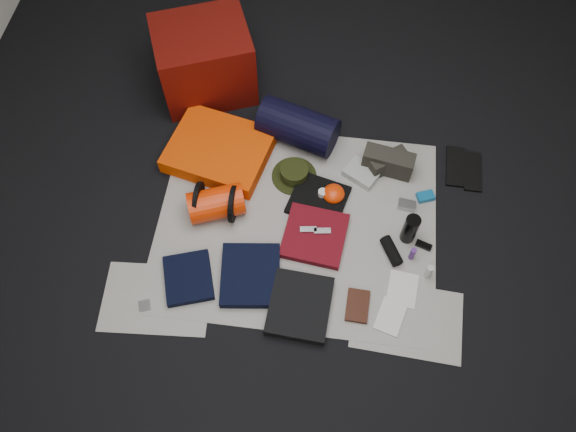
# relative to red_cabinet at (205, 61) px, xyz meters

# --- Properties ---
(floor) EXTENTS (4.50, 4.50, 0.02)m
(floor) POSITION_rel_red_cabinet_xyz_m (0.70, -0.96, -0.25)
(floor) COLOR black
(floor) RESTS_ON ground
(newspaper_mat) EXTENTS (1.60, 1.30, 0.01)m
(newspaper_mat) POSITION_rel_red_cabinet_xyz_m (0.70, -0.96, -0.24)
(newspaper_mat) COLOR #B0ACA2
(newspaper_mat) RESTS_ON floor
(newspaper_sheet_front_left) EXTENTS (0.61, 0.44, 0.00)m
(newspaper_sheet_front_left) POSITION_rel_red_cabinet_xyz_m (0.00, -1.51, -0.24)
(newspaper_sheet_front_left) COLOR #B0ACA2
(newspaper_sheet_front_left) RESTS_ON floor
(newspaper_sheet_front_right) EXTENTS (0.60, 0.43, 0.00)m
(newspaper_sheet_front_right) POSITION_rel_red_cabinet_xyz_m (1.35, -1.46, -0.24)
(newspaper_sheet_front_right) COLOR #B0ACA2
(newspaper_sheet_front_right) RESTS_ON floor
(red_cabinet) EXTENTS (0.71, 0.66, 0.48)m
(red_cabinet) POSITION_rel_red_cabinet_xyz_m (0.00, 0.00, 0.00)
(red_cabinet) COLOR #550A06
(red_cabinet) RESTS_ON floor
(sleeping_pad) EXTENTS (0.68, 0.60, 0.11)m
(sleeping_pad) POSITION_rel_red_cabinet_xyz_m (0.18, -0.54, -0.18)
(sleeping_pad) COLOR #E64002
(sleeping_pad) RESTS_ON newspaper_mat
(stuff_sack) EXTENTS (0.36, 0.28, 0.18)m
(stuff_sack) POSITION_rel_red_cabinet_xyz_m (0.23, -0.94, -0.14)
(stuff_sack) COLOR red
(stuff_sack) RESTS_ON newspaper_mat
(sack_strap_left) EXTENTS (0.02, 0.22, 0.22)m
(sack_strap_left) POSITION_rel_red_cabinet_xyz_m (0.13, -0.94, -0.12)
(sack_strap_left) COLOR black
(sack_strap_left) RESTS_ON newspaper_mat
(sack_strap_right) EXTENTS (0.03, 0.22, 0.22)m
(sack_strap_right) POSITION_rel_red_cabinet_xyz_m (0.33, -0.94, -0.12)
(sack_strap_right) COLOR black
(sack_strap_right) RESTS_ON newspaper_mat
(navy_duffel) EXTENTS (0.53, 0.38, 0.25)m
(navy_duffel) POSITION_rel_red_cabinet_xyz_m (0.64, -0.36, -0.11)
(navy_duffel) COLOR black
(navy_duffel) RESTS_ON newspaper_mat
(boonie_brim) EXTENTS (0.34, 0.34, 0.01)m
(boonie_brim) POSITION_rel_red_cabinet_xyz_m (0.65, -0.64, -0.23)
(boonie_brim) COLOR black
(boonie_brim) RESTS_ON newspaper_mat
(boonie_crown) EXTENTS (0.17, 0.17, 0.08)m
(boonie_crown) POSITION_rel_red_cabinet_xyz_m (0.65, -0.64, -0.19)
(boonie_crown) COLOR black
(boonie_crown) RESTS_ON boonie_brim
(hiking_boot_left) EXTENTS (0.25, 0.21, 0.12)m
(hiking_boot_left) POSITION_rel_red_cabinet_xyz_m (1.20, -0.51, -0.17)
(hiking_boot_left) COLOR #292720
(hiking_boot_left) RESTS_ON newspaper_mat
(hiking_boot_right) EXTENTS (0.32, 0.17, 0.15)m
(hiking_boot_right) POSITION_rel_red_cabinet_xyz_m (1.20, -0.52, -0.16)
(hiking_boot_right) COLOR #292720
(hiking_boot_right) RESTS_ON newspaper_mat
(flip_flop_left) EXTENTS (0.11, 0.29, 0.02)m
(flip_flop_left) POSITION_rel_red_cabinet_xyz_m (1.62, -0.45, -0.23)
(flip_flop_left) COLOR black
(flip_flop_left) RESTS_ON floor
(flip_flop_right) EXTENTS (0.11, 0.28, 0.02)m
(flip_flop_right) POSITION_rel_red_cabinet_xyz_m (1.72, -0.47, -0.23)
(flip_flop_right) COLOR black
(flip_flop_right) RESTS_ON floor
(trousers_navy_a) EXTENTS (0.33, 0.35, 0.05)m
(trousers_navy_a) POSITION_rel_red_cabinet_xyz_m (0.16, -1.38, -0.21)
(trousers_navy_a) COLOR black
(trousers_navy_a) RESTS_ON newspaper_mat
(trousers_navy_b) EXTENTS (0.36, 0.40, 0.06)m
(trousers_navy_b) POSITION_rel_red_cabinet_xyz_m (0.49, -1.32, -0.20)
(trousers_navy_b) COLOR black
(trousers_navy_b) RESTS_ON newspaper_mat
(trousers_charcoal) EXTENTS (0.34, 0.38, 0.06)m
(trousers_charcoal) POSITION_rel_red_cabinet_xyz_m (0.78, -1.46, -0.20)
(trousers_charcoal) COLOR black
(trousers_charcoal) RESTS_ON newspaper_mat
(black_tshirt) EXTENTS (0.38, 0.37, 0.03)m
(black_tshirt) POSITION_rel_red_cabinet_xyz_m (0.81, -0.79, -0.22)
(black_tshirt) COLOR black
(black_tshirt) RESTS_ON newspaper_mat
(red_shirt) EXTENTS (0.38, 0.38, 0.05)m
(red_shirt) POSITION_rel_red_cabinet_xyz_m (0.81, -1.04, -0.21)
(red_shirt) COLOR #5B0912
(red_shirt) RESTS_ON newspaper_mat
(orange_stuff_sack) EXTENTS (0.14, 0.14, 0.09)m
(orange_stuff_sack) POSITION_rel_red_cabinet_xyz_m (0.90, -0.76, -0.19)
(orange_stuff_sack) COLOR red
(orange_stuff_sack) RESTS_ON newspaper_mat
(first_aid_pouch) EXTENTS (0.24, 0.23, 0.05)m
(first_aid_pouch) POSITION_rel_red_cabinet_xyz_m (1.05, -0.58, -0.21)
(first_aid_pouch) COLOR gray
(first_aid_pouch) RESTS_ON newspaper_mat
(water_bottle) EXTENTS (0.11, 0.11, 0.21)m
(water_bottle) POSITION_rel_red_cabinet_xyz_m (1.34, -0.97, -0.13)
(water_bottle) COLOR black
(water_bottle) RESTS_ON newspaper_mat
(speaker) EXTENTS (0.14, 0.18, 0.07)m
(speaker) POSITION_rel_red_cabinet_xyz_m (1.25, -1.08, -0.20)
(speaker) COLOR black
(speaker) RESTS_ON newspaper_mat
(compact_camera) EXTENTS (0.11, 0.07, 0.04)m
(compact_camera) POSITION_rel_red_cabinet_xyz_m (1.33, -0.77, -0.21)
(compact_camera) COLOR #A4A4A9
(compact_camera) RESTS_ON newspaper_mat
(cyan_case) EXTENTS (0.11, 0.09, 0.03)m
(cyan_case) POSITION_rel_red_cabinet_xyz_m (1.44, -0.69, -0.22)
(cyan_case) COLOR #0D5482
(cyan_case) RESTS_ON newspaper_mat
(toiletry_purple) EXTENTS (0.04, 0.04, 0.10)m
(toiletry_purple) POSITION_rel_red_cabinet_xyz_m (1.36, -1.09, -0.18)
(toiletry_purple) COLOR #4B226F
(toiletry_purple) RESTS_ON newspaper_mat
(toiletry_clear) EXTENTS (0.04, 0.04, 0.11)m
(toiletry_clear) POSITION_rel_red_cabinet_xyz_m (1.45, -1.19, -0.18)
(toiletry_clear) COLOR #A4A8A4
(toiletry_clear) RESTS_ON newspaper_mat
(paperback_book) EXTENTS (0.13, 0.19, 0.03)m
(paperback_book) POSITION_rel_red_cabinet_xyz_m (1.08, -1.42, -0.22)
(paperback_book) COLOR black
(paperback_book) RESTS_ON newspaper_mat
(map_booklet) EXTENTS (0.18, 0.22, 0.01)m
(map_booklet) POSITION_rel_red_cabinet_xyz_m (1.26, -1.45, -0.23)
(map_booklet) COLOR beige
(map_booklet) RESTS_ON newspaper_mat
(map_printout) EXTENTS (0.18, 0.22, 0.01)m
(map_printout) POSITION_rel_red_cabinet_xyz_m (1.32, -1.29, -0.23)
(map_printout) COLOR beige
(map_printout) RESTS_ON newspaper_mat
(sunglasses) EXTENTS (0.10, 0.06, 0.02)m
(sunglasses) POSITION_rel_red_cabinet_xyz_m (1.43, -1.01, -0.22)
(sunglasses) COLOR black
(sunglasses) RESTS_ON newspaper_mat
(key_cluster) EXTENTS (0.08, 0.08, 0.01)m
(key_cluster) POSITION_rel_red_cabinet_xyz_m (-0.05, -1.56, -0.23)
(key_cluster) COLOR #A4A4A9
(key_cluster) RESTS_ON newspaper_mat
(tape_roll) EXTENTS (0.05, 0.05, 0.04)m
(tape_roll) POSITION_rel_red_cabinet_xyz_m (0.83, -0.76, -0.18)
(tape_roll) COLOR beige
(tape_roll) RESTS_ON black_tshirt
(energy_bar_a) EXTENTS (0.10, 0.05, 0.01)m
(energy_bar_a) POSITION_rel_red_cabinet_xyz_m (0.77, -1.02, -0.18)
(energy_bar_a) COLOR #A4A4A9
(energy_bar_a) RESTS_ON red_shirt
(energy_bar_b) EXTENTS (0.10, 0.05, 0.01)m
(energy_bar_b) POSITION_rel_red_cabinet_xyz_m (0.85, -1.02, -0.18)
(energy_bar_b) COLOR #A4A4A9
(energy_bar_b) RESTS_ON red_shirt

